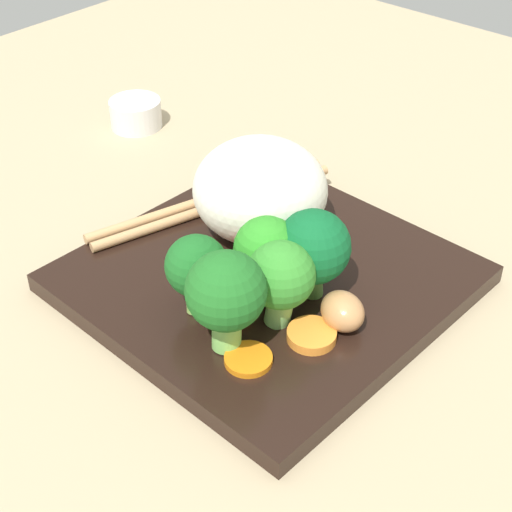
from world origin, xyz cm
name	(u,v)px	position (x,y,z in cm)	size (l,w,h in cm)	color
ground_plane	(267,297)	(0.00, 0.00, -1.00)	(110.00, 110.00, 2.00)	tan
square_plate	(267,278)	(0.00, 0.00, 0.70)	(23.94, 23.94, 1.40)	black
rice_mound	(260,190)	(-3.57, 3.32, 5.09)	(9.87, 10.00, 7.40)	white
broccoli_floret_0	(267,251)	(1.79, -2.10, 5.17)	(4.45, 4.45, 6.25)	#55A24A
broccoli_floret_1	(196,267)	(-0.55, -6.26, 5.06)	(4.12, 4.12, 5.89)	#82B04E
broccoli_floret_2	(317,245)	(3.94, 0.38, 5.33)	(5.03, 5.03, 6.65)	#5C913C
broccoli_floret_3	(226,294)	(3.34, -7.62, 5.84)	(4.98, 4.98, 7.27)	#7BBF58
broccoli_floret_4	(281,277)	(4.09, -3.44, 5.00)	(4.47, 4.47, 6.13)	#73AD59
carrot_slice_0	(234,312)	(1.59, -5.15, 1.77)	(2.27, 2.27, 0.76)	orange
carrot_slice_1	(248,359)	(5.11, -7.64, 1.60)	(3.01, 3.01, 0.41)	orange
carrot_slice_2	(312,335)	(6.76, -3.46, 1.72)	(3.18, 3.18, 0.66)	orange
pepper_chunk_0	(249,262)	(-0.67, -1.09, 2.46)	(2.09, 1.56, 2.12)	red
pepper_chunk_1	(220,286)	(-0.52, -4.24, 2.26)	(2.95, 2.50, 1.73)	red
chicken_piece_0	(343,311)	(7.41, -1.15, 2.60)	(3.24, 2.68, 2.42)	tan
chopstick_pair	(213,202)	(-8.59, 3.42, 1.79)	(7.90, 20.70, 0.79)	tan
sauce_cup	(136,113)	(-25.46, 10.21, 1.34)	(4.92, 4.92, 2.68)	silver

